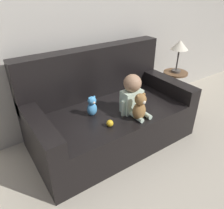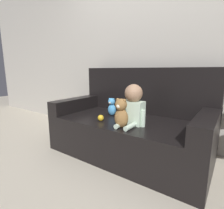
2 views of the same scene
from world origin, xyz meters
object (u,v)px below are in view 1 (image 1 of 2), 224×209
at_px(teddy_bear_brown, 140,107).
at_px(toy_ball, 110,123).
at_px(person_baby, 132,95).
at_px(plush_toy_side, 92,106).
at_px(side_table, 178,58).
at_px(couch, 108,112).

height_order(teddy_bear_brown, toy_ball, teddy_bear_brown).
distance_m(person_baby, teddy_bear_brown, 0.17).
bearing_deg(plush_toy_side, toy_ball, -81.66).
bearing_deg(person_baby, side_table, 18.14).
height_order(couch, side_table, couch).
height_order(couch, teddy_bear_brown, couch).
xyz_separation_m(teddy_bear_brown, toy_ball, (-0.29, 0.06, -0.10)).
distance_m(toy_ball, side_table, 1.44).
bearing_deg(teddy_bear_brown, person_baby, 76.65).
relative_size(plush_toy_side, side_table, 0.22).
bearing_deg(teddy_bear_brown, couch, 103.40).
xyz_separation_m(couch, toy_ball, (-0.20, -0.34, 0.13)).
relative_size(teddy_bear_brown, side_table, 0.30).
xyz_separation_m(couch, plush_toy_side, (-0.24, -0.08, 0.20)).
relative_size(couch, side_table, 1.83).
bearing_deg(couch, person_baby, -61.77).
bearing_deg(side_table, toy_ball, -162.46).
xyz_separation_m(couch, person_baby, (0.13, -0.25, 0.28)).
xyz_separation_m(person_baby, teddy_bear_brown, (-0.04, -0.15, -0.05)).
bearing_deg(plush_toy_side, couch, 19.55).
relative_size(person_baby, teddy_bear_brown, 1.43).
relative_size(couch, toy_ball, 26.05).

